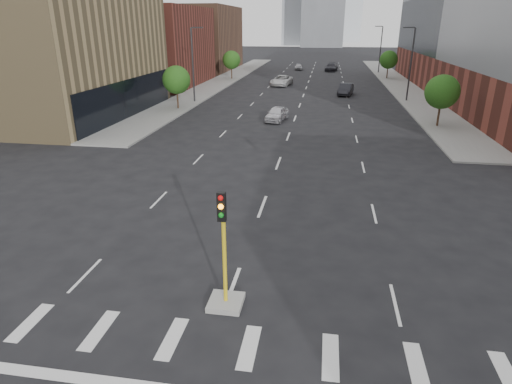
% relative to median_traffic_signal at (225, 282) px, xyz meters
% --- Properties ---
extents(sidewalk_left_far, '(5.00, 92.00, 0.15)m').
position_rel_median_traffic_signal_xyz_m(sidewalk_left_far, '(-15.00, 65.03, -0.90)').
color(sidewalk_left_far, gray).
rests_on(sidewalk_left_far, ground).
extents(sidewalk_right_far, '(5.00, 92.00, 0.15)m').
position_rel_median_traffic_signal_xyz_m(sidewalk_right_far, '(15.00, 65.03, -0.90)').
color(sidewalk_right_far, gray).
rests_on(sidewalk_right_far, ground).
extents(building_left_mid, '(20.00, 24.00, 14.00)m').
position_rel_median_traffic_signal_xyz_m(building_left_mid, '(-27.50, 31.03, 6.03)').
color(building_left_mid, '#8E7850').
rests_on(building_left_mid, ground).
extents(building_left_far_a, '(20.00, 22.00, 12.00)m').
position_rel_median_traffic_signal_xyz_m(building_left_far_a, '(-27.50, 57.03, 5.03)').
color(building_left_far_a, brown).
rests_on(building_left_far_a, ground).
extents(building_left_far_b, '(20.00, 24.00, 13.00)m').
position_rel_median_traffic_signal_xyz_m(building_left_far_b, '(-27.50, 83.03, 5.53)').
color(building_left_far_b, brown).
rests_on(building_left_far_b, ground).
extents(median_traffic_signal, '(1.20, 1.20, 4.40)m').
position_rel_median_traffic_signal_xyz_m(median_traffic_signal, '(0.00, 0.00, 0.00)').
color(median_traffic_signal, '#999993').
rests_on(median_traffic_signal, ground).
extents(streetlight_right_a, '(1.60, 0.22, 9.07)m').
position_rel_median_traffic_signal_xyz_m(streetlight_right_a, '(13.41, 46.03, 4.04)').
color(streetlight_right_a, '#2D2D30').
rests_on(streetlight_right_a, ground).
extents(streetlight_right_b, '(1.60, 0.22, 9.07)m').
position_rel_median_traffic_signal_xyz_m(streetlight_right_b, '(13.41, 81.03, 4.04)').
color(streetlight_right_b, '#2D2D30').
rests_on(streetlight_right_b, ground).
extents(streetlight_left, '(1.60, 0.22, 9.07)m').
position_rel_median_traffic_signal_xyz_m(streetlight_left, '(-13.41, 41.03, 4.04)').
color(streetlight_left, '#2D2D30').
rests_on(streetlight_left, ground).
extents(tree_left_near, '(3.20, 3.20, 4.85)m').
position_rel_median_traffic_signal_xyz_m(tree_left_near, '(-14.00, 36.03, 2.42)').
color(tree_left_near, '#382619').
rests_on(tree_left_near, ground).
extents(tree_left_far, '(3.20, 3.20, 4.85)m').
position_rel_median_traffic_signal_xyz_m(tree_left_far, '(-14.00, 66.03, 2.42)').
color(tree_left_far, '#382619').
rests_on(tree_left_far, ground).
extents(tree_right_near, '(3.20, 3.20, 4.85)m').
position_rel_median_traffic_signal_xyz_m(tree_right_near, '(14.00, 31.03, 2.42)').
color(tree_right_near, '#382619').
rests_on(tree_right_near, ground).
extents(tree_right_far, '(3.20, 3.20, 4.85)m').
position_rel_median_traffic_signal_xyz_m(tree_right_far, '(14.00, 71.03, 2.42)').
color(tree_right_far, '#382619').
rests_on(tree_right_far, ground).
extents(car_near_left, '(2.40, 4.47, 1.45)m').
position_rel_median_traffic_signal_xyz_m(car_near_left, '(-1.79, 31.52, -0.25)').
color(car_near_left, silver).
rests_on(car_near_left, ground).
extents(car_mid_right, '(2.50, 5.10, 1.61)m').
position_rel_median_traffic_signal_xyz_m(car_mid_right, '(5.86, 50.23, -0.17)').
color(car_mid_right, '#222328').
rests_on(car_mid_right, ground).
extents(car_far_left, '(3.61, 6.22, 1.63)m').
position_rel_median_traffic_signal_xyz_m(car_far_left, '(-4.14, 58.88, -0.16)').
color(car_far_left, silver).
rests_on(car_far_left, ground).
extents(car_deep_right, '(2.96, 5.87, 1.63)m').
position_rel_median_traffic_signal_xyz_m(car_deep_right, '(3.97, 83.65, -0.16)').
color(car_deep_right, '#222228').
rests_on(car_deep_right, ground).
extents(car_distant, '(1.89, 4.08, 1.35)m').
position_rel_median_traffic_signal_xyz_m(car_distant, '(-3.12, 85.22, -0.30)').
color(car_distant, '#A8A7AC').
rests_on(car_distant, ground).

